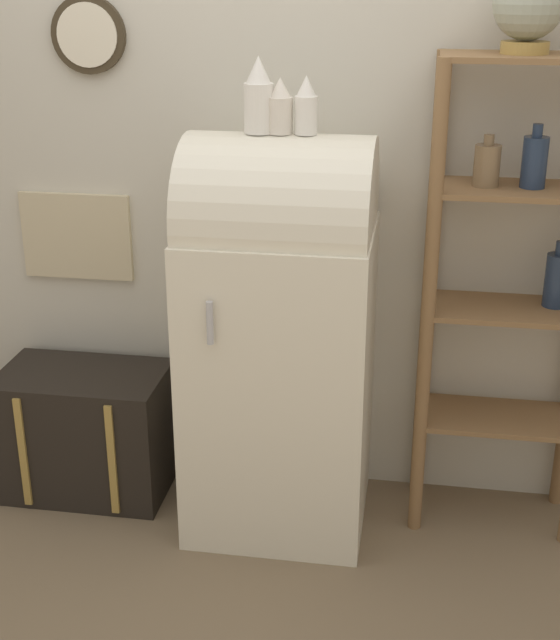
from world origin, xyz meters
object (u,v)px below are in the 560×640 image
(globe, at_px, (529,7))
(vase_center, at_px, (280,108))
(vase_right, at_px, (306,107))
(vase_left, at_px, (259,97))
(refrigerator, at_px, (280,331))
(suitcase_trunk, at_px, (86,431))

(globe, relative_size, vase_center, 1.46)
(globe, height_order, vase_right, globe)
(vase_left, bearing_deg, vase_right, -0.01)
(vase_right, bearing_deg, globe, 10.38)
(refrigerator, bearing_deg, vase_left, 177.09)
(vase_left, bearing_deg, vase_center, 0.41)
(globe, distance_m, vase_left, 0.92)
(vase_left, distance_m, vase_right, 0.16)
(vase_right, bearing_deg, suitcase_trunk, 176.29)
(suitcase_trunk, bearing_deg, refrigerator, -4.37)
(refrigerator, xyz_separation_m, vase_left, (-0.07, 0.00, 0.85))
(suitcase_trunk, distance_m, globe, 2.32)
(globe, bearing_deg, vase_center, -170.79)
(globe, height_order, vase_left, globe)
(refrigerator, xyz_separation_m, vase_right, (0.09, 0.00, 0.82))
(refrigerator, height_order, suitcase_trunk, refrigerator)
(vase_center, bearing_deg, refrigerator, -85.04)
(globe, height_order, vase_center, globe)
(refrigerator, height_order, vase_center, vase_center)
(vase_left, xyz_separation_m, vase_center, (0.07, 0.00, -0.03))
(suitcase_trunk, xyz_separation_m, vase_right, (0.91, -0.06, 1.35))
(refrigerator, relative_size, globe, 5.57)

